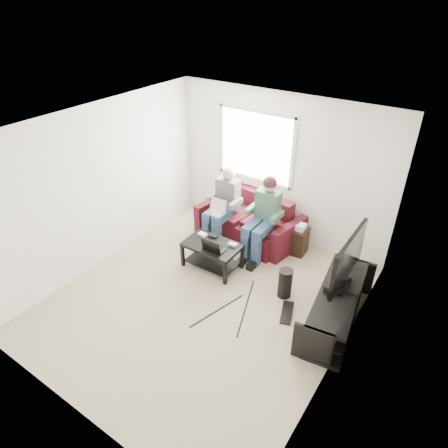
% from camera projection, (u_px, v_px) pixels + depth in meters
% --- Properties ---
extents(floor, '(4.50, 4.50, 0.00)m').
position_uv_depth(floor, '(205.00, 299.00, 5.98)').
color(floor, tan).
rests_on(floor, ground).
extents(ceiling, '(4.50, 4.50, 0.00)m').
position_uv_depth(ceiling, '(199.00, 130.00, 4.61)').
color(ceiling, white).
rests_on(ceiling, wall_back).
extents(wall_back, '(4.50, 0.00, 4.50)m').
position_uv_depth(wall_back, '(281.00, 169.00, 6.88)').
color(wall_back, white).
rests_on(wall_back, floor).
extents(wall_front, '(4.50, 0.00, 4.50)m').
position_uv_depth(wall_front, '(57.00, 331.00, 3.71)').
color(wall_front, white).
rests_on(wall_front, floor).
extents(wall_left, '(0.00, 4.50, 4.50)m').
position_uv_depth(wall_left, '(100.00, 188.00, 6.25)').
color(wall_left, white).
rests_on(wall_left, floor).
extents(wall_right, '(0.00, 4.50, 4.50)m').
position_uv_depth(wall_right, '(349.00, 280.00, 4.34)').
color(wall_right, white).
rests_on(wall_right, floor).
extents(window, '(1.48, 0.04, 1.28)m').
position_uv_depth(window, '(256.00, 146.00, 6.95)').
color(window, white).
rests_on(window, wall_back).
extents(sofa, '(1.89, 1.06, 0.82)m').
position_uv_depth(sofa, '(251.00, 223.00, 7.24)').
color(sofa, '#4B121C').
rests_on(sofa, floor).
extents(person_left, '(0.40, 0.71, 1.34)m').
position_uv_depth(person_left, '(223.00, 203.00, 7.00)').
color(person_left, '#324C6F').
rests_on(person_left, sofa).
extents(person_right, '(0.40, 0.71, 1.38)m').
position_uv_depth(person_right, '(264.00, 213.00, 6.60)').
color(person_right, '#324C6F').
rests_on(person_right, sofa).
extents(laptop_silver, '(0.36, 0.28, 0.24)m').
position_uv_depth(laptop_silver, '(216.00, 210.00, 6.85)').
color(laptop_silver, silver).
rests_on(laptop_silver, person_left).
extents(coffee_table, '(0.91, 0.57, 0.45)m').
position_uv_depth(coffee_table, '(212.00, 250.00, 6.47)').
color(coffee_table, black).
rests_on(coffee_table, floor).
extents(laptop_black, '(0.37, 0.29, 0.24)m').
position_uv_depth(laptop_black, '(215.00, 243.00, 6.23)').
color(laptop_black, black).
rests_on(laptop_black, coffee_table).
extents(controller_a, '(0.15, 0.10, 0.04)m').
position_uv_depth(controller_a, '(203.00, 234.00, 6.62)').
color(controller_a, silver).
rests_on(controller_a, coffee_table).
extents(controller_b, '(0.14, 0.09, 0.04)m').
position_uv_depth(controller_b, '(213.00, 236.00, 6.58)').
color(controller_b, black).
rests_on(controller_b, coffee_table).
extents(controller_c, '(0.15, 0.11, 0.04)m').
position_uv_depth(controller_c, '(233.00, 245.00, 6.36)').
color(controller_c, gray).
rests_on(controller_c, coffee_table).
extents(tv_stand, '(0.73, 1.74, 0.56)m').
position_uv_depth(tv_stand, '(336.00, 308.00, 5.45)').
color(tv_stand, black).
rests_on(tv_stand, floor).
extents(tv, '(0.12, 1.10, 0.81)m').
position_uv_depth(tv, '(348.00, 259.00, 5.12)').
color(tv, black).
rests_on(tv, tv_stand).
extents(soundbar, '(0.12, 0.50, 0.10)m').
position_uv_depth(soundbar, '(335.00, 281.00, 5.39)').
color(soundbar, black).
rests_on(soundbar, tv_stand).
extents(drink_cup, '(0.08, 0.08, 0.12)m').
position_uv_depth(drink_cup, '(353.00, 262.00, 5.73)').
color(drink_cup, '#A36D46').
rests_on(drink_cup, tv_stand).
extents(console_white, '(0.30, 0.22, 0.06)m').
position_uv_depth(console_white, '(326.00, 322.00, 5.13)').
color(console_white, silver).
rests_on(console_white, tv_stand).
extents(console_grey, '(0.34, 0.26, 0.08)m').
position_uv_depth(console_grey, '(345.00, 291.00, 5.62)').
color(console_grey, gray).
rests_on(console_grey, tv_stand).
extents(console_black, '(0.38, 0.30, 0.07)m').
position_uv_depth(console_black, '(336.00, 306.00, 5.38)').
color(console_black, black).
rests_on(console_black, tv_stand).
extents(subwoofer, '(0.21, 0.21, 0.47)m').
position_uv_depth(subwoofer, '(285.00, 283.00, 5.92)').
color(subwoofer, black).
rests_on(subwoofer, floor).
extents(keyboard_floor, '(0.30, 0.49, 0.03)m').
position_uv_depth(keyboard_floor, '(287.00, 313.00, 5.71)').
color(keyboard_floor, black).
rests_on(keyboard_floor, floor).
extents(end_table, '(0.32, 0.32, 0.58)m').
position_uv_depth(end_table, '(297.00, 240.00, 6.87)').
color(end_table, black).
rests_on(end_table, floor).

